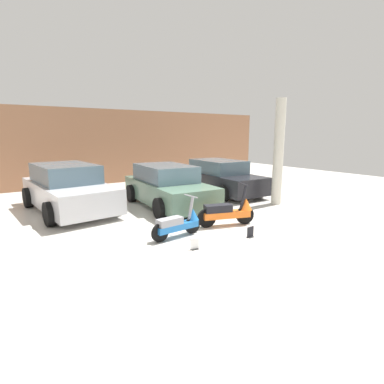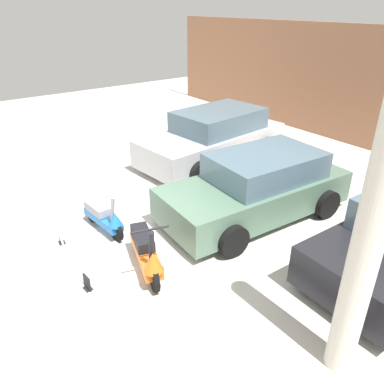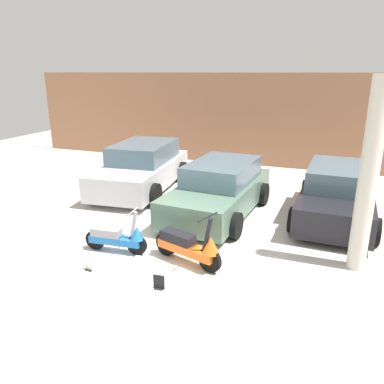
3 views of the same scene
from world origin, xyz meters
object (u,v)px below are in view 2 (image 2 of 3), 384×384
(scooter_front_right, at_px, (147,252))
(placard_near_left_scooter, at_px, (61,238))
(car_rear_center, at_px, (257,187))
(support_column_side, at_px, (366,248))
(scooter_front_left, at_px, (104,217))
(car_rear_left, at_px, (214,138))
(placard_near_right_scooter, at_px, (87,283))

(scooter_front_right, relative_size, placard_near_left_scooter, 5.93)
(scooter_front_right, bearing_deg, car_rear_center, 112.94)
(car_rear_center, bearing_deg, support_column_side, 64.75)
(placard_near_left_scooter, bearing_deg, car_rear_center, 68.79)
(scooter_front_left, xyz_separation_m, car_rear_left, (-1.60, 4.13, 0.36))
(placard_near_right_scooter, bearing_deg, scooter_front_left, 145.06)
(car_rear_left, relative_size, car_rear_center, 1.07)
(placard_near_left_scooter, height_order, placard_near_right_scooter, same)
(car_rear_center, height_order, support_column_side, support_column_side)
(car_rear_left, relative_size, placard_near_left_scooter, 17.21)
(placard_near_left_scooter, height_order, support_column_side, support_column_side)
(scooter_front_right, relative_size, placard_near_right_scooter, 5.93)
(scooter_front_right, height_order, car_rear_left, car_rear_left)
(placard_near_right_scooter, relative_size, support_column_side, 0.07)
(placard_near_right_scooter, distance_m, support_column_side, 4.15)
(scooter_front_right, height_order, placard_near_left_scooter, scooter_front_right)
(car_rear_center, height_order, placard_near_right_scooter, car_rear_center)
(car_rear_left, xyz_separation_m, support_column_side, (6.22, -3.09, 1.09))
(car_rear_left, distance_m, car_rear_center, 3.17)
(scooter_front_right, xyz_separation_m, placard_near_right_scooter, (-0.19, -1.01, -0.28))
(scooter_front_left, bearing_deg, car_rear_left, 105.97)
(scooter_front_left, distance_m, placard_near_left_scooter, 0.89)
(placard_near_right_scooter, bearing_deg, car_rear_left, 120.38)
(scooter_front_left, relative_size, placard_near_right_scooter, 5.30)
(scooter_front_left, bearing_deg, support_column_side, 7.46)
(car_rear_left, xyz_separation_m, car_rear_center, (2.92, -1.24, -0.04))
(car_rear_center, xyz_separation_m, support_column_side, (3.30, -1.85, 1.13))
(car_rear_center, bearing_deg, car_rear_left, -108.90)
(support_column_side, bearing_deg, placard_near_right_scooter, -148.11)
(scooter_front_right, bearing_deg, placard_near_right_scooter, -82.70)
(car_rear_left, bearing_deg, scooter_front_right, 32.43)
(car_rear_left, bearing_deg, placard_near_left_scooter, 11.02)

